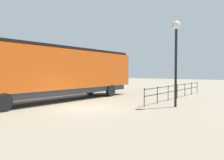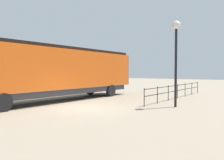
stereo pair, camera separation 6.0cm
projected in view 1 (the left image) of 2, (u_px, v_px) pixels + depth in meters
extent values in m
plane|color=gray|center=(85.00, 108.00, 13.96)|extent=(120.00, 120.00, 0.00)
cube|color=#D15114|center=(58.00, 69.00, 17.37)|extent=(2.94, 15.89, 3.00)
cube|color=black|center=(110.00, 74.00, 22.75)|extent=(2.83, 2.41, 2.10)
cube|color=black|center=(58.00, 49.00, 17.31)|extent=(2.65, 15.26, 0.24)
cube|color=#38383D|center=(58.00, 91.00, 17.43)|extent=(2.65, 14.62, 0.45)
cylinder|color=black|center=(90.00, 89.00, 22.29)|extent=(0.30, 1.10, 1.10)
cylinder|color=black|center=(111.00, 91.00, 20.69)|extent=(0.30, 1.10, 1.10)
cylinder|color=black|center=(2.00, 102.00, 12.59)|extent=(0.30, 1.10, 1.10)
cylinder|color=black|center=(176.00, 68.00, 14.33)|extent=(0.16, 0.16, 5.16)
sphere|color=silver|center=(176.00, 25.00, 14.23)|extent=(0.55, 0.55, 0.55)
cube|color=black|center=(177.00, 85.00, 19.05)|extent=(0.04, 11.74, 0.04)
cube|color=black|center=(177.00, 91.00, 19.07)|extent=(0.04, 11.74, 0.04)
cylinder|color=black|center=(144.00, 98.00, 14.40)|extent=(0.05, 0.05, 1.24)
cylinder|color=black|center=(157.00, 95.00, 15.96)|extent=(0.05, 0.05, 1.24)
cylinder|color=black|center=(168.00, 93.00, 17.51)|extent=(0.05, 0.05, 1.24)
cylinder|color=black|center=(177.00, 91.00, 19.07)|extent=(0.05, 0.05, 1.24)
cylinder|color=black|center=(185.00, 90.00, 20.63)|extent=(0.05, 0.05, 1.24)
cylinder|color=black|center=(191.00, 89.00, 22.19)|extent=(0.05, 0.05, 1.24)
cylinder|color=black|center=(197.00, 87.00, 23.75)|extent=(0.05, 0.05, 1.24)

